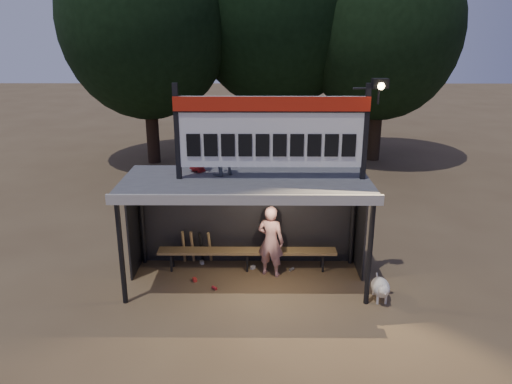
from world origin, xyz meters
TOP-DOWN VIEW (x-y plane):
  - ground at (0.00, 0.00)m, footprint 80.00×80.00m
  - player at (0.52, 0.30)m, footprint 0.69×0.57m
  - child_a at (-0.54, 0.26)m, footprint 0.69×0.66m
  - child_b at (-1.04, 0.52)m, footprint 0.55×0.53m
  - dugout_shelter at (0.00, 0.24)m, footprint 5.10×2.08m
  - scoreboard_assembly at (0.56, -0.01)m, footprint 4.10×0.27m
  - bench at (0.00, 0.55)m, footprint 4.00×0.35m
  - tree_left at (-4.00, 10.00)m, footprint 6.46×6.46m
  - tree_mid at (1.00, 11.50)m, footprint 7.22×7.22m
  - tree_right at (5.00, 10.50)m, footprint 6.08×6.08m
  - dog at (2.71, -0.78)m, footprint 0.36×0.81m
  - bats at (-1.17, 0.82)m, footprint 0.68×0.35m
  - litter at (-0.36, 0.30)m, footprint 2.25×1.31m

SIDE VIEW (x-z plane):
  - ground at x=0.00m, z-range 0.00..0.00m
  - litter at x=-0.36m, z-range 0.00..0.08m
  - dog at x=2.71m, z-range 0.03..0.53m
  - bats at x=-1.17m, z-range 0.01..0.85m
  - bench at x=0.00m, z-range 0.19..0.67m
  - player at x=0.52m, z-range 0.00..1.62m
  - dugout_shelter at x=0.00m, z-range 0.69..3.01m
  - child_b at x=-1.04m, z-range 2.32..3.27m
  - child_a at x=-0.54m, z-range 2.32..3.44m
  - scoreboard_assembly at x=0.56m, z-range 2.33..4.32m
  - tree_right at x=5.00m, z-range 0.83..9.55m
  - tree_left at x=-4.00m, z-range 0.88..10.15m
  - tree_mid at x=1.00m, z-range 0.99..11.34m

